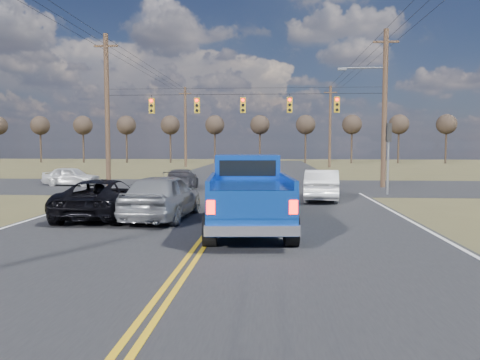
# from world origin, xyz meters

# --- Properties ---
(ground) EXTENTS (160.00, 160.00, 0.00)m
(ground) POSITION_xyz_m (0.00, 0.00, 0.00)
(ground) COLOR brown
(ground) RESTS_ON ground
(road_main) EXTENTS (14.00, 120.00, 0.02)m
(road_main) POSITION_xyz_m (0.00, 10.00, 0.00)
(road_main) COLOR #28282B
(road_main) RESTS_ON ground
(road_cross) EXTENTS (120.00, 12.00, 0.02)m
(road_cross) POSITION_xyz_m (0.00, 18.00, 0.00)
(road_cross) COLOR #28282B
(road_cross) RESTS_ON ground
(signal_gantry) EXTENTS (19.60, 4.83, 10.00)m
(signal_gantry) POSITION_xyz_m (0.50, 17.79, 5.06)
(signal_gantry) COLOR #473323
(signal_gantry) RESTS_ON ground
(utility_poles) EXTENTS (19.60, 58.32, 10.00)m
(utility_poles) POSITION_xyz_m (0.00, 17.00, 5.23)
(utility_poles) COLOR #473323
(utility_poles) RESTS_ON ground
(treeline) EXTENTS (87.00, 117.80, 7.40)m
(treeline) POSITION_xyz_m (0.00, 26.96, 5.70)
(treeline) COLOR #33261C
(treeline) RESTS_ON ground
(pickup_truck) EXTENTS (2.94, 6.50, 2.38)m
(pickup_truck) POSITION_xyz_m (1.14, 2.14, 1.15)
(pickup_truck) COLOR black
(pickup_truck) RESTS_ON ground
(silver_suv) EXTENTS (2.32, 5.10, 1.70)m
(silver_suv) POSITION_xyz_m (-2.08, 4.27, 0.85)
(silver_suv) COLOR gray
(silver_suv) RESTS_ON ground
(black_suv) EXTENTS (2.60, 5.31, 1.45)m
(black_suv) POSITION_xyz_m (-4.37, 4.51, 0.73)
(black_suv) COLOR black
(black_suv) RESTS_ON ground
(white_car_queue) EXTENTS (2.08, 4.71, 1.51)m
(white_car_queue) POSITION_xyz_m (4.34, 10.77, 0.75)
(white_car_queue) COLOR silver
(white_car_queue) RESTS_ON ground
(dgrey_car_queue) EXTENTS (2.12, 4.55, 1.28)m
(dgrey_car_queue) POSITION_xyz_m (-3.59, 15.50, 0.64)
(dgrey_car_queue) COLOR #3A393F
(dgrey_car_queue) RESTS_ON ground
(cross_car_west) EXTENTS (1.83, 3.88, 1.28)m
(cross_car_west) POSITION_xyz_m (-11.50, 17.92, 0.64)
(cross_car_west) COLOR silver
(cross_car_west) RESTS_ON ground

